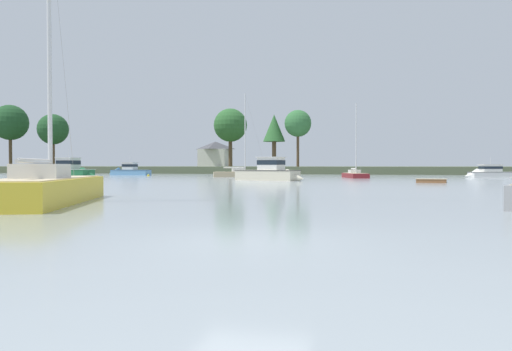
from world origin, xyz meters
TOP-DOWN VIEW (x-y plane):
  - ground_plane at (0.00, 0.00)m, footprint 551.20×551.20m
  - far_shore_bank at (0.00, 101.92)m, footprint 248.04×46.32m
  - cruiser_white at (16.86, 62.87)m, footprint 7.32×3.81m
  - sailboat_sand at (-16.76, 57.27)m, footprint 8.00×4.87m
  - cruiser_skyblue at (-38.73, 64.33)m, footprint 7.36×2.73m
  - cruiser_cream at (-8.67, 41.84)m, footprint 8.44×4.81m
  - dinghy_wood at (7.35, 38.70)m, footprint 2.91×1.57m
  - sailboat_maroon at (-0.62, 56.16)m, footprint 4.01×7.42m
  - cruiser_green at (-37.38, 46.99)m, footprint 8.74×3.18m
  - sailboat_yellow at (-11.32, 8.04)m, footprint 6.22×10.33m
  - mooring_buoy_yellow at (-32.06, 58.94)m, footprint 0.39×0.39m
  - shore_tree_right_mid at (-12.84, 83.42)m, footprint 5.17×5.17m
  - shore_tree_right at (-71.82, 89.44)m, footprint 7.12×7.12m
  - shore_tree_inland_c at (-32.63, 103.20)m, footprint 8.04×8.04m
  - shore_tree_center_left at (-17.55, 83.54)m, footprint 4.32×4.32m
  - shore_tree_left_mid at (-85.51, 91.55)m, footprint 8.64×8.64m
  - cottage_hillside at (-39.51, 111.99)m, footprint 7.92×7.57m

SIDE VIEW (x-z plane):
  - ground_plane at x=0.00m, z-range 0.00..0.00m
  - mooring_buoy_yellow at x=-32.06m, z-range -0.15..0.29m
  - dinghy_wood at x=7.35m, z-range -0.13..0.40m
  - sailboat_maroon at x=-0.62m, z-range -4.89..5.31m
  - sailboat_sand at x=-16.76m, z-range -5.95..6.45m
  - sailboat_yellow at x=-11.32m, z-range -6.80..7.39m
  - cruiser_white at x=16.86m, z-range -1.43..2.26m
  - cruiser_skyblue at x=-38.73m, z-range -1.61..2.52m
  - cruiser_green at x=-37.38m, z-range -1.79..2.94m
  - cruiser_cream at x=-8.67m, z-range -1.66..2.83m
  - far_shore_bank at x=0.00m, z-range 0.00..1.38m
  - cottage_hillside at x=-39.51m, z-range 1.49..8.01m
  - shore_tree_center_left at x=-17.55m, z-range 3.66..13.86m
  - shore_tree_right_mid at x=-12.84m, z-range 4.20..15.14m
  - shore_tree_right at x=-71.82m, z-range 3.90..16.18m
  - shore_tree_inland_c at x=-32.63m, z-range 4.29..18.30m
  - shore_tree_left_mid at x=-85.51m, z-range 4.56..19.66m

